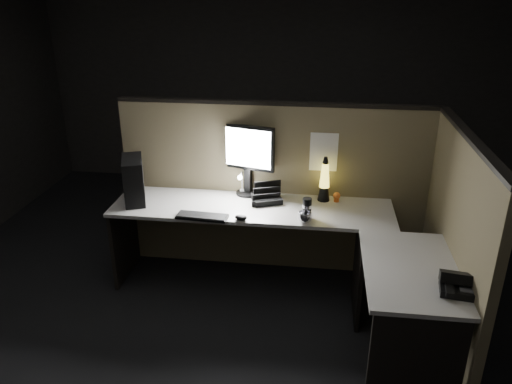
# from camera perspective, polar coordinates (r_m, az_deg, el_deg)

# --- Properties ---
(floor) EXTENTS (6.00, 6.00, 0.00)m
(floor) POSITION_cam_1_polar(r_m,az_deg,el_deg) (3.95, 0.56, -15.13)
(floor) COLOR black
(floor) RESTS_ON ground
(room_shell) EXTENTS (6.00, 6.00, 6.00)m
(room_shell) POSITION_cam_1_polar(r_m,az_deg,el_deg) (3.21, 0.67, 8.23)
(room_shell) COLOR silver
(room_shell) RESTS_ON ground
(partition_back) EXTENTS (2.66, 0.06, 1.50)m
(partition_back) POSITION_cam_1_polar(r_m,az_deg,el_deg) (4.37, 2.06, 0.28)
(partition_back) COLOR brown
(partition_back) RESTS_ON ground
(partition_right) EXTENTS (0.06, 1.66, 1.50)m
(partition_right) POSITION_cam_1_polar(r_m,az_deg,el_deg) (3.73, 21.64, -5.69)
(partition_right) COLOR brown
(partition_right) RESTS_ON ground
(desk) EXTENTS (2.60, 1.60, 0.73)m
(desk) POSITION_cam_1_polar(r_m,az_deg,el_deg) (3.82, 3.73, -6.12)
(desk) COLOR beige
(desk) RESTS_ON ground
(pc_tower) EXTENTS (0.28, 0.39, 0.37)m
(pc_tower) POSITION_cam_1_polar(r_m,az_deg,el_deg) (4.25, -13.81, 1.35)
(pc_tower) COLOR black
(pc_tower) RESTS_ON desk
(monitor) EXTENTS (0.47, 0.20, 0.61)m
(monitor) POSITION_cam_1_polar(r_m,az_deg,el_deg) (4.21, -0.96, 4.45)
(monitor) COLOR black
(monitor) RESTS_ON desk
(keyboard) EXTENTS (0.41, 0.16, 0.02)m
(keyboard) POSITION_cam_1_polar(r_m,az_deg,el_deg) (3.92, -6.19, -2.81)
(keyboard) COLOR black
(keyboard) RESTS_ON desk
(mouse) EXTENTS (0.11, 0.09, 0.04)m
(mouse) POSITION_cam_1_polar(r_m,az_deg,el_deg) (3.86, -1.74, -2.93)
(mouse) COLOR black
(mouse) RESTS_ON desk
(clip_lamp) EXTENTS (0.04, 0.16, 0.20)m
(clip_lamp) POSITION_cam_1_polar(r_m,az_deg,el_deg) (4.26, -1.72, 1.16)
(clip_lamp) COLOR white
(clip_lamp) RESTS_ON desk
(organizer) EXTENTS (0.29, 0.27, 0.18)m
(organizer) POSITION_cam_1_polar(r_m,az_deg,el_deg) (4.17, 1.23, -0.53)
(organizer) COLOR black
(organizer) RESTS_ON desk
(lava_lamp) EXTENTS (0.10, 0.10, 0.38)m
(lava_lamp) POSITION_cam_1_polar(r_m,az_deg,el_deg) (4.18, 7.82, 1.08)
(lava_lamp) COLOR black
(lava_lamp) RESTS_ON desk
(travel_mug) EXTENTS (0.07, 0.07, 0.17)m
(travel_mug) POSITION_cam_1_polar(r_m,az_deg,el_deg) (3.88, 5.84, -1.86)
(travel_mug) COLOR black
(travel_mug) RESTS_ON desk
(steel_mug) EXTENTS (0.11, 0.11, 0.09)m
(steel_mug) POSITION_cam_1_polar(r_m,az_deg,el_deg) (3.83, 5.62, -2.91)
(steel_mug) COLOR #BBBAC1
(steel_mug) RESTS_ON desk
(figurine) EXTENTS (0.06, 0.06, 0.06)m
(figurine) POSITION_cam_1_polar(r_m,az_deg,el_deg) (4.21, 9.21, -0.43)
(figurine) COLOR orange
(figurine) RESTS_ON desk
(pinned_paper) EXTENTS (0.23, 0.00, 0.33)m
(pinned_paper) POSITION_cam_1_polar(r_m,az_deg,el_deg) (4.19, 7.75, 4.54)
(pinned_paper) COLOR white
(pinned_paper) RESTS_ON partition_back
(desk_phone) EXTENTS (0.23, 0.24, 0.12)m
(desk_phone) POSITION_cam_1_polar(r_m,az_deg,el_deg) (3.24, 22.05, -9.75)
(desk_phone) COLOR black
(desk_phone) RESTS_ON desk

